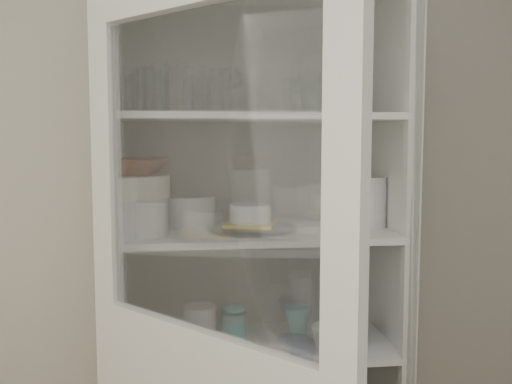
% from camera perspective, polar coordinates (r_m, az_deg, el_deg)
% --- Properties ---
extents(wall_back, '(3.60, 0.02, 2.60)m').
position_cam_1_polar(wall_back, '(2.20, -5.89, -1.92)').
color(wall_back, '#B3AE9F').
rests_on(wall_back, ground).
extents(pantry_cabinet, '(1.00, 0.45, 2.10)m').
position_cam_1_polar(pantry_cabinet, '(2.13, -0.20, -12.07)').
color(pantry_cabinet, beige).
rests_on(pantry_cabinet, floor).
extents(tumbler_0, '(0.09, 0.09, 0.13)m').
position_cam_1_polar(tumbler_0, '(1.80, -10.16, 9.96)').
color(tumbler_0, silver).
rests_on(tumbler_0, shelf_glass).
extents(tumbler_1, '(0.08, 0.08, 0.13)m').
position_cam_1_polar(tumbler_1, '(1.83, -11.33, 9.89)').
color(tumbler_1, silver).
rests_on(tumbler_1, shelf_glass).
extents(tumbler_2, '(0.08, 0.08, 0.14)m').
position_cam_1_polar(tumbler_2, '(1.83, -6.26, 10.16)').
color(tumbler_2, silver).
rests_on(tumbler_2, shelf_glass).
extents(tumbler_3, '(0.07, 0.07, 0.13)m').
position_cam_1_polar(tumbler_3, '(1.81, -3.49, 10.07)').
color(tumbler_3, silver).
rests_on(tumbler_3, shelf_glass).
extents(tumbler_4, '(0.08, 0.08, 0.14)m').
position_cam_1_polar(tumbler_4, '(1.88, 7.05, 9.91)').
color(tumbler_4, silver).
rests_on(tumbler_4, shelf_glass).
extents(tumbler_5, '(0.10, 0.10, 0.16)m').
position_cam_1_polar(tumbler_5, '(1.89, 10.42, 10.13)').
color(tumbler_5, silver).
rests_on(tumbler_5, shelf_glass).
extents(tumbler_6, '(0.07, 0.07, 0.12)m').
position_cam_1_polar(tumbler_6, '(1.88, 9.30, 9.70)').
color(tumbler_6, silver).
rests_on(tumbler_6, shelf_glass).
extents(tumbler_7, '(0.08, 0.08, 0.13)m').
position_cam_1_polar(tumbler_7, '(1.98, -12.08, 9.48)').
color(tumbler_7, silver).
rests_on(tumbler_7, shelf_glass).
extents(tumbler_8, '(0.08, 0.08, 0.14)m').
position_cam_1_polar(tumbler_8, '(1.96, -9.64, 9.71)').
color(tumbler_8, silver).
rests_on(tumbler_8, shelf_glass).
extents(tumbler_9, '(0.07, 0.07, 0.13)m').
position_cam_1_polar(tumbler_9, '(1.93, -5.56, 9.66)').
color(tumbler_9, silver).
rests_on(tumbler_9, shelf_glass).
extents(tumbler_10, '(0.09, 0.09, 0.15)m').
position_cam_1_polar(tumbler_10, '(1.96, -4.20, 9.92)').
color(tumbler_10, silver).
rests_on(tumbler_10, shelf_glass).
extents(tumbler_11, '(0.09, 0.09, 0.14)m').
position_cam_1_polar(tumbler_11, '(1.99, 5.58, 9.67)').
color(tumbler_11, silver).
rests_on(tumbler_11, shelf_glass).
extents(goblet_0, '(0.08, 0.08, 0.19)m').
position_cam_1_polar(goblet_0, '(2.07, -10.93, 10.12)').
color(goblet_0, silver).
rests_on(goblet_0, shelf_glass).
extents(goblet_1, '(0.08, 0.08, 0.19)m').
position_cam_1_polar(goblet_1, '(2.05, -2.47, 10.29)').
color(goblet_1, silver).
rests_on(goblet_1, shelf_glass).
extents(goblet_2, '(0.07, 0.07, 0.15)m').
position_cam_1_polar(goblet_2, '(2.08, 3.86, 9.72)').
color(goblet_2, silver).
rests_on(goblet_2, shelf_glass).
extents(goblet_3, '(0.07, 0.07, 0.17)m').
position_cam_1_polar(goblet_3, '(2.13, 9.72, 9.75)').
color(goblet_3, silver).
rests_on(goblet_3, shelf_glass).
extents(plate_stack_front, '(0.22, 0.22, 0.13)m').
position_cam_1_polar(plate_stack_front, '(1.93, -12.01, -2.34)').
color(plate_stack_front, white).
rests_on(plate_stack_front, shelf_plates).
extents(plate_stack_back, '(0.19, 0.19, 0.11)m').
position_cam_1_polar(plate_stack_back, '(2.07, -6.62, -1.91)').
color(plate_stack_back, white).
rests_on(plate_stack_back, shelf_plates).
extents(cream_bowl, '(0.29, 0.29, 0.07)m').
position_cam_1_polar(cream_bowl, '(1.92, -12.07, 0.59)').
color(cream_bowl, white).
rests_on(cream_bowl, plate_stack_front).
extents(terracotta_bowl, '(0.26, 0.26, 0.06)m').
position_cam_1_polar(terracotta_bowl, '(1.91, -12.11, 2.50)').
color(terracotta_bowl, brown).
rests_on(terracotta_bowl, cream_bowl).
extents(glass_platter, '(0.34, 0.34, 0.02)m').
position_cam_1_polar(glass_platter, '(1.98, -0.54, -3.62)').
color(glass_platter, silver).
rests_on(glass_platter, shelf_plates).
extents(yellow_trivet, '(0.20, 0.20, 0.01)m').
position_cam_1_polar(yellow_trivet, '(1.98, -0.54, -3.21)').
color(yellow_trivet, gold).
rests_on(yellow_trivet, glass_platter).
extents(white_ramekin, '(0.19, 0.19, 0.06)m').
position_cam_1_polar(white_ramekin, '(1.97, -0.54, -2.13)').
color(white_ramekin, white).
rests_on(white_ramekin, yellow_trivet).
extents(grey_bowl_stack, '(0.13, 0.13, 0.18)m').
position_cam_1_polar(grey_bowl_stack, '(2.09, 11.15, -0.97)').
color(grey_bowl_stack, silver).
rests_on(grey_bowl_stack, shelf_plates).
extents(mug_blue, '(0.17, 0.17, 0.10)m').
position_cam_1_polar(mug_blue, '(2.09, 9.11, -13.31)').
color(mug_blue, navy).
rests_on(mug_blue, shelf_mugs).
extents(mug_teal, '(0.13, 0.13, 0.10)m').
position_cam_1_polar(mug_teal, '(2.17, 4.19, -12.56)').
color(mug_teal, '#247671').
rests_on(mug_teal, shelf_mugs).
extents(mug_white, '(0.10, 0.10, 0.09)m').
position_cam_1_polar(mug_white, '(2.02, 6.90, -14.23)').
color(mug_white, white).
rests_on(mug_white, shelf_mugs).
extents(teal_jar, '(0.09, 0.09, 0.11)m').
position_cam_1_polar(teal_jar, '(2.11, -2.24, -12.95)').
color(teal_jar, '#247671').
rests_on(teal_jar, shelf_mugs).
extents(measuring_cups, '(0.10, 0.10, 0.04)m').
position_cam_1_polar(measuring_cups, '(2.03, -7.94, -14.79)').
color(measuring_cups, '#ADABBC').
rests_on(measuring_cups, shelf_mugs).
extents(white_canister, '(0.12, 0.12, 0.14)m').
position_cam_1_polar(white_canister, '(2.06, -5.63, -13.08)').
color(white_canister, white).
rests_on(white_canister, shelf_mugs).
extents(tumbler_12, '(0.07, 0.07, 0.14)m').
position_cam_1_polar(tumbler_12, '(1.97, 7.91, 9.83)').
color(tumbler_12, silver).
rests_on(tumbler_12, shelf_glass).
extents(tumbler_13, '(0.06, 0.06, 0.13)m').
position_cam_1_polar(tumbler_13, '(1.96, 9.72, 9.54)').
color(tumbler_13, silver).
rests_on(tumbler_13, shelf_glass).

